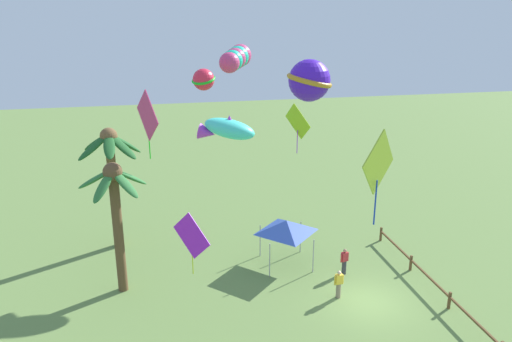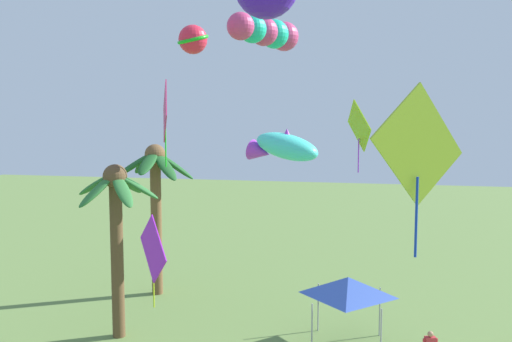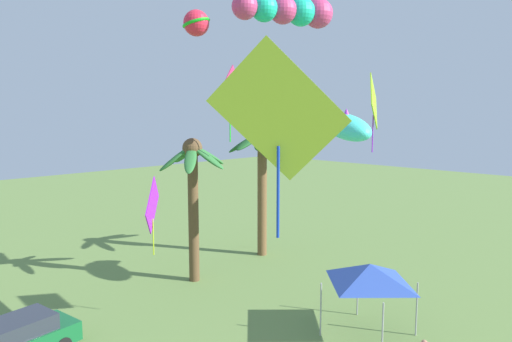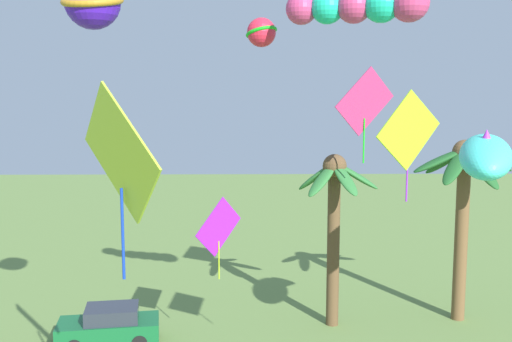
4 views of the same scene
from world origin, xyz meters
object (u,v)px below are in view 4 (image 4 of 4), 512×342
object	(u,v)px
palm_tree_1	(334,205)
kite_ball_4	(261,32)
parked_car_0	(109,325)
kite_tube_0	(361,5)
kite_diamond_3	(120,156)
kite_diamond_6	(219,228)
kite_diamond_2	(365,103)
palm_tree_0	(463,188)
kite_diamond_7	(409,131)
kite_ball_5	(92,1)
kite_fish_1	(485,156)

from	to	relation	value
palm_tree_1	kite_ball_4	size ratio (longest dim) A/B	4.98
parked_car_0	kite_tube_0	world-z (taller)	kite_tube_0
kite_diamond_3	kite_diamond_6	world-z (taller)	kite_diamond_3
kite_tube_0	kite_ball_4	distance (m)	3.52
parked_car_0	kite_diamond_2	distance (m)	13.13
palm_tree_0	kite_diamond_7	distance (m)	12.01
kite_ball_4	kite_diamond_6	bearing A→B (deg)	148.60
palm_tree_1	kite_ball_4	world-z (taller)	kite_ball_4
kite_ball_4	kite_ball_5	size ratio (longest dim) A/B	0.80
palm_tree_1	palm_tree_0	bearing A→B (deg)	5.72
kite_fish_1	kite_ball_5	bearing A→B (deg)	-173.06
parked_car_0	kite_ball_4	bearing A→B (deg)	-23.98
palm_tree_1	kite_ball_5	distance (m)	13.09
palm_tree_0	kite_diamond_7	size ratio (longest dim) A/B	2.84
kite_tube_0	kite_diamond_2	bearing A→B (deg)	76.65
palm_tree_1	kite_ball_5	size ratio (longest dim) A/B	3.98
kite_diamond_3	kite_diamond_7	bearing A→B (deg)	13.31
kite_tube_0	kite_ball_5	size ratio (longest dim) A/B	2.22
kite_fish_1	kite_diamond_6	bearing A→B (deg)	161.00
palm_tree_0	palm_tree_1	world-z (taller)	palm_tree_0
palm_tree_1	kite_fish_1	distance (m)	7.83
parked_car_0	kite_fish_1	bearing A→B (deg)	-19.78
palm_tree_0	kite_ball_4	world-z (taller)	kite_ball_4
kite_diamond_2	kite_diamond_6	size ratio (longest dim) A/B	1.22
kite_diamond_3	kite_ball_4	distance (m)	8.36
kite_tube_0	kite_diamond_7	size ratio (longest dim) A/B	1.47
parked_car_0	kite_ball_5	bearing A→B (deg)	-78.15
kite_fish_1	kite_diamond_3	distance (m)	11.24
parked_car_0	kite_diamond_2	bearing A→B (deg)	-0.44
palm_tree_0	kite_ball_5	distance (m)	17.03
kite_diamond_2	kite_diamond_6	world-z (taller)	kite_diamond_2
kite_diamond_3	kite_ball_4	xyz separation A→B (m)	(3.25, 6.95, 3.32)
parked_car_0	kite_tube_0	distance (m)	15.26
kite_diamond_2	kite_diamond_7	xyz separation A→B (m)	(-0.47, -7.90, -0.56)
kite_tube_0	kite_diamond_2	distance (m)	5.45
kite_diamond_2	kite_diamond_3	xyz separation A→B (m)	(-7.20, -9.50, -0.99)
kite_diamond_2	kite_diamond_6	xyz separation A→B (m)	(-5.44, -1.63, -4.41)
kite_tube_0	kite_ball_4	world-z (taller)	kite_tube_0
kite_diamond_2	kite_diamond_3	bearing A→B (deg)	-127.17
parked_car_0	kite_diamond_6	xyz separation A→B (m)	(4.40, -1.71, 4.29)
kite_ball_4	kite_ball_5	xyz separation A→B (m)	(-4.64, -3.33, 0.49)
kite_diamond_2	kite_diamond_7	world-z (taller)	kite_diamond_2
palm_tree_0	kite_tube_0	bearing A→B (deg)	-130.07
parked_car_0	kite_diamond_3	world-z (taller)	kite_diamond_3
kite_tube_0	kite_diamond_3	world-z (taller)	kite_tube_0
kite_tube_0	kite_diamond_7	world-z (taller)	kite_tube_0
kite_fish_1	kite_diamond_7	bearing A→B (deg)	-134.09
kite_ball_4	palm_tree_1	bearing A→B (deg)	54.70
palm_tree_0	kite_diamond_3	distance (m)	17.12
kite_ball_5	kite_diamond_7	xyz separation A→B (m)	(8.12, -2.02, -3.39)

